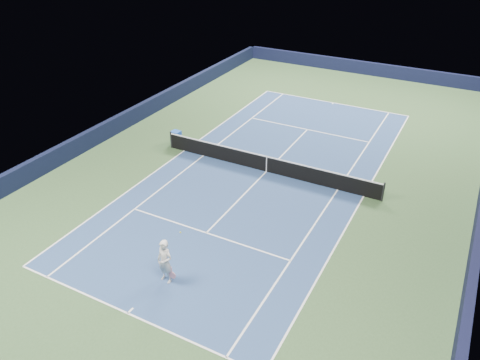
% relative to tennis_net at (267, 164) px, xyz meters
% --- Properties ---
extents(ground, '(40.00, 40.00, 0.00)m').
position_rel_tennis_net_xyz_m(ground, '(0.00, 0.00, -0.50)').
color(ground, '#2F4B29').
rests_on(ground, ground).
extents(wall_far, '(22.00, 0.35, 1.10)m').
position_rel_tennis_net_xyz_m(wall_far, '(0.00, 19.82, 0.05)').
color(wall_far, black).
rests_on(wall_far, ground).
extents(wall_right, '(0.35, 40.00, 1.10)m').
position_rel_tennis_net_xyz_m(wall_right, '(10.82, 0.00, 0.05)').
color(wall_right, black).
rests_on(wall_right, ground).
extents(wall_left, '(0.35, 40.00, 1.10)m').
position_rel_tennis_net_xyz_m(wall_left, '(-10.82, 0.00, 0.05)').
color(wall_left, black).
rests_on(wall_left, ground).
extents(court_surface, '(10.97, 23.77, 0.01)m').
position_rel_tennis_net_xyz_m(court_surface, '(0.00, 0.00, -0.50)').
color(court_surface, navy).
rests_on(court_surface, ground).
extents(baseline_far, '(10.97, 0.08, 0.00)m').
position_rel_tennis_net_xyz_m(baseline_far, '(0.00, 11.88, -0.50)').
color(baseline_far, white).
rests_on(baseline_far, ground).
extents(baseline_near, '(10.97, 0.08, 0.00)m').
position_rel_tennis_net_xyz_m(baseline_near, '(0.00, -11.88, -0.50)').
color(baseline_near, white).
rests_on(baseline_near, ground).
extents(sideline_doubles_right, '(0.08, 23.77, 0.00)m').
position_rel_tennis_net_xyz_m(sideline_doubles_right, '(5.49, 0.00, -0.50)').
color(sideline_doubles_right, white).
rests_on(sideline_doubles_right, ground).
extents(sideline_doubles_left, '(0.08, 23.77, 0.00)m').
position_rel_tennis_net_xyz_m(sideline_doubles_left, '(-5.49, 0.00, -0.50)').
color(sideline_doubles_left, white).
rests_on(sideline_doubles_left, ground).
extents(sideline_singles_right, '(0.08, 23.77, 0.00)m').
position_rel_tennis_net_xyz_m(sideline_singles_right, '(4.12, 0.00, -0.50)').
color(sideline_singles_right, white).
rests_on(sideline_singles_right, ground).
extents(sideline_singles_left, '(0.08, 23.77, 0.00)m').
position_rel_tennis_net_xyz_m(sideline_singles_left, '(-4.12, 0.00, -0.50)').
color(sideline_singles_left, white).
rests_on(sideline_singles_left, ground).
extents(service_line_far, '(8.23, 0.08, 0.00)m').
position_rel_tennis_net_xyz_m(service_line_far, '(0.00, 6.40, -0.50)').
color(service_line_far, white).
rests_on(service_line_far, ground).
extents(service_line_near, '(8.23, 0.08, 0.00)m').
position_rel_tennis_net_xyz_m(service_line_near, '(0.00, -6.40, -0.50)').
color(service_line_near, white).
rests_on(service_line_near, ground).
extents(center_service_line, '(0.08, 12.80, 0.00)m').
position_rel_tennis_net_xyz_m(center_service_line, '(0.00, 0.00, -0.50)').
color(center_service_line, white).
rests_on(center_service_line, ground).
extents(center_mark_far, '(0.08, 0.30, 0.00)m').
position_rel_tennis_net_xyz_m(center_mark_far, '(0.00, 11.73, -0.50)').
color(center_mark_far, white).
rests_on(center_mark_far, ground).
extents(center_mark_near, '(0.08, 0.30, 0.00)m').
position_rel_tennis_net_xyz_m(center_mark_near, '(0.00, -11.73, -0.50)').
color(center_mark_near, white).
rests_on(center_mark_near, ground).
extents(tennis_net, '(12.90, 0.10, 1.07)m').
position_rel_tennis_net_xyz_m(tennis_net, '(0.00, 0.00, 0.00)').
color(tennis_net, black).
rests_on(tennis_net, ground).
extents(sponsor_cube, '(0.60, 0.54, 0.89)m').
position_rel_tennis_net_xyz_m(sponsor_cube, '(-6.40, 0.52, -0.06)').
color(sponsor_cube, blue).
rests_on(sponsor_cube, ground).
extents(tennis_player, '(0.86, 1.30, 1.92)m').
position_rel_tennis_net_xyz_m(tennis_player, '(0.24, -9.79, 0.46)').
color(tennis_player, silver).
rests_on(tennis_player, ground).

